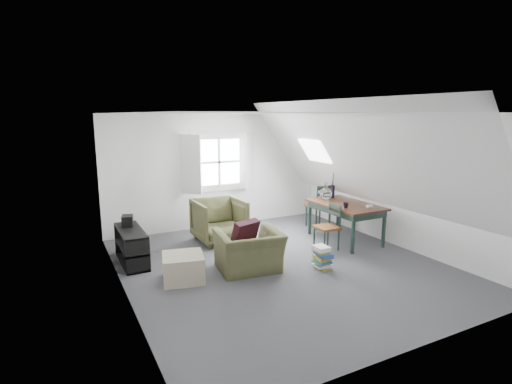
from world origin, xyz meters
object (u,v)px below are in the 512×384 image
ottoman (183,268)px  dining_chair_near (328,226)px  dining_chair_far (319,205)px  dining_table (345,208)px  armchair_near (249,270)px  armchair_far (220,241)px  media_shelf (132,248)px  magazine_stack (322,257)px

ottoman → dining_chair_near: size_ratio=0.71×
ottoman → dining_chair_far: (3.56, 1.43, 0.31)m
dining_table → armchair_near: bearing=-166.5°
armchair_far → ottoman: bearing=-129.1°
dining_chair_near → media_shelf: dining_chair_near is taller
dining_table → dining_chair_far: size_ratio=1.55×
ottoman → media_shelf: bearing=117.1°
armchair_near → ottoman: 1.09m
ottoman → dining_table: dining_table is taller
dining_chair_far → media_shelf: 4.14m
dining_table → dining_chair_near: 0.71m
armchair_near → dining_chair_far: (2.50, 1.52, 0.51)m
media_shelf → dining_chair_near: bearing=-15.3°
dining_chair_near → magazine_stack: 1.02m
armchair_near → armchair_far: (0.15, 1.62, 0.00)m
dining_chair_far → dining_chair_near: bearing=69.0°
armchair_near → armchair_far: 1.62m
dining_table → magazine_stack: 1.69m
armchair_far → dining_chair_near: (1.62, -1.37, 0.44)m
ottoman → media_shelf: (-0.55, 1.08, 0.06)m
magazine_stack → ottoman: bearing=165.0°
media_shelf → dining_table: bearing=-9.2°
magazine_stack → dining_chair_near: bearing=47.7°
dining_chair_far → armchair_far: bearing=6.6°
dining_chair_far → dining_chair_near: size_ratio=1.15×
armchair_far → magazine_stack: 2.31m
ottoman → dining_chair_near: 2.84m
armchair_near → dining_table: (2.38, 0.52, 0.66)m
armchair_far → dining_chair_far: 2.41m
ottoman → media_shelf: media_shelf is taller
armchair_far → media_shelf: bearing=-166.6°
armchair_near → magazine_stack: 1.21m
ottoman → dining_table: 3.50m
armchair_far → dining_table: 2.58m
dining_table → dining_chair_far: 1.03m
magazine_stack → armchair_far: bearing=114.4°
armchair_near → dining_chair_near: (1.76, 0.24, 0.44)m
dining_table → dining_chair_near: size_ratio=1.79×
armchair_near → dining_chair_far: size_ratio=1.03×
armchair_far → ottoman: 1.95m
armchair_far → dining_table: size_ratio=0.62×
armchair_far → media_shelf: (-1.76, -0.44, 0.26)m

